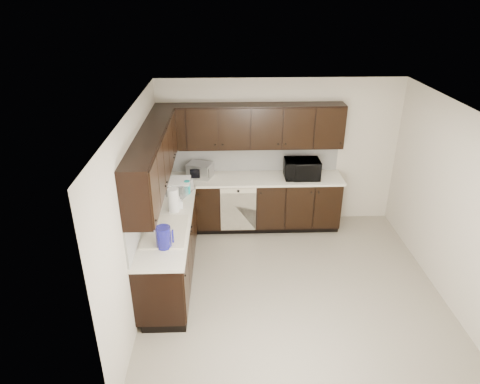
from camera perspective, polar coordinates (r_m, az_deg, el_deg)
name	(u,v)px	position (r m, az deg, el deg)	size (l,w,h in m)	color
floor	(292,288)	(6.13, 6.90, -12.57)	(4.00, 4.00, 0.00)	gray
ceiling	(303,111)	(4.99, 8.43, 10.57)	(4.00, 4.00, 0.00)	white
wall_back	(279,153)	(7.26, 5.17, 5.22)	(4.00, 0.02, 2.50)	beige
wall_left	(138,211)	(5.49, -13.48, -2.49)	(0.02, 4.00, 2.50)	beige
wall_right	(452,206)	(6.10, 26.46, -1.68)	(0.02, 4.00, 2.50)	beige
wall_front	(333,320)	(3.84, 12.35, -16.32)	(4.00, 0.02, 2.50)	beige
lower_cabinets	(219,223)	(6.76, -2.76, -4.20)	(3.00, 2.80, 0.90)	black
countertop	(219,195)	(6.52, -2.87, -0.35)	(3.03, 2.83, 0.04)	silver
backsplash	(205,174)	(6.61, -4.72, 2.46)	(3.00, 2.80, 0.48)	white
upper_cabinets	(211,139)	(6.28, -3.90, 7.00)	(3.00, 2.80, 0.70)	black
dishwasher	(238,207)	(6.96, -0.23, -1.98)	(0.58, 0.04, 0.78)	beige
sink	(165,236)	(5.61, -9.91, -5.85)	(0.54, 0.82, 0.42)	beige
microwave	(302,169)	(7.04, 8.24, 3.05)	(0.57, 0.38, 0.31)	black
soap_bottle_a	(180,203)	(6.10, -8.05, -1.40)	(0.08, 0.08, 0.17)	gray
soap_bottle_b	(162,191)	(6.43, -10.31, 0.10)	(0.08, 0.08, 0.21)	gray
toaster_oven	(200,170)	(7.05, -5.36, 2.92)	(0.38, 0.28, 0.24)	#B6B6B8
storage_bin	(174,187)	(6.57, -8.84, 0.72)	(0.49, 0.36, 0.19)	white
blue_pitcher	(164,237)	(5.22, -10.16, -5.96)	(0.18, 0.18, 0.27)	#0F0E88
teal_tumbler	(187,187)	(6.51, -7.05, 0.64)	(0.09, 0.09, 0.20)	#0D9699
paper_towel_roll	(173,200)	(6.00, -8.87, -1.05)	(0.15, 0.15, 0.34)	silver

